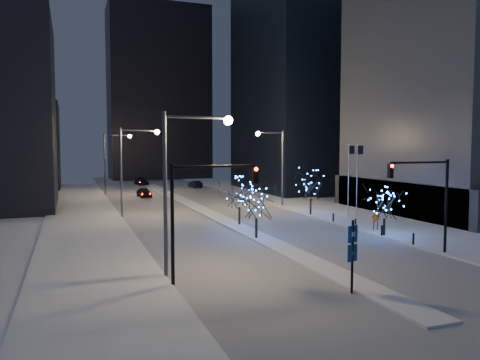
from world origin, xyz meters
name	(u,v)px	position (x,y,z in m)	size (l,w,h in m)	color
ground	(327,271)	(0.00, 0.00, 0.00)	(160.00, 160.00, 0.00)	white
road	(192,205)	(0.00, 35.00, 0.01)	(20.00, 130.00, 0.02)	#A1A5AF
median	(202,210)	(0.00, 30.00, 0.07)	(2.00, 80.00, 0.15)	white
east_sidewalk	(351,215)	(15.00, 20.00, 0.07)	(10.00, 90.00, 0.15)	white
west_sidewalk	(86,230)	(-14.00, 20.00, 0.07)	(8.00, 90.00, 0.15)	white
filler_west_far	(7,146)	(-26.00, 70.00, 8.00)	(18.00, 16.00, 16.00)	black
horizon_block	(158,94)	(6.00, 92.00, 21.00)	(24.00, 14.00, 42.00)	black
street_lamp_w_near	(182,170)	(-8.94, 2.00, 6.50)	(4.40, 0.56, 10.00)	#595E66
street_lamp_w_mid	(131,159)	(-8.94, 27.00, 6.50)	(4.40, 0.56, 10.00)	#595E66
street_lamp_w_far	(111,155)	(-8.94, 52.00, 6.50)	(4.40, 0.56, 10.00)	#595E66
street_lamp_east	(276,158)	(10.08, 30.00, 6.45)	(3.90, 0.56, 10.00)	#595E66
traffic_signal_west	(199,202)	(-8.44, 0.00, 4.76)	(5.26, 0.43, 7.00)	black
traffic_signal_east	(430,191)	(8.94, 1.00, 4.76)	(5.26, 0.43, 7.00)	black
flagpoles	(353,175)	(13.37, 17.25, 4.80)	(1.35, 2.60, 8.00)	silver
bollards	(368,227)	(10.20, 10.00, 0.60)	(0.16, 12.16, 0.90)	black
car_near	(144,192)	(-4.45, 47.62, 0.74)	(1.74, 4.32, 1.47)	black
car_mid	(195,184)	(7.14, 60.62, 0.69)	(1.47, 4.20, 1.39)	black
car_far	(141,181)	(-1.50, 70.93, 0.73)	(2.03, 5.00, 1.45)	black
holiday_tree_median_near	(256,201)	(-0.50, 10.84, 3.33)	(4.91, 4.91, 5.00)	black
holiday_tree_median_far	(239,194)	(0.50, 17.79, 3.24)	(4.46, 4.46, 4.74)	black
holiday_tree_plaza_near	(385,203)	(10.50, 8.08, 2.97)	(4.53, 4.53, 4.45)	black
holiday_tree_plaza_far	(311,186)	(10.50, 21.38, 3.43)	(4.14, 4.14, 5.15)	black
wayfinding_sign	(352,249)	(-1.19, -4.56, 2.46)	(0.70, 0.31, 4.01)	black
construction_sign	(376,218)	(11.33, 10.43, 1.27)	(1.12, 0.21, 1.86)	black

